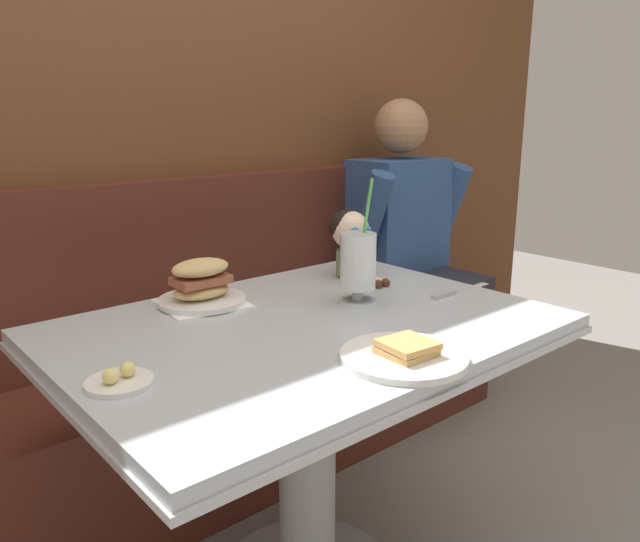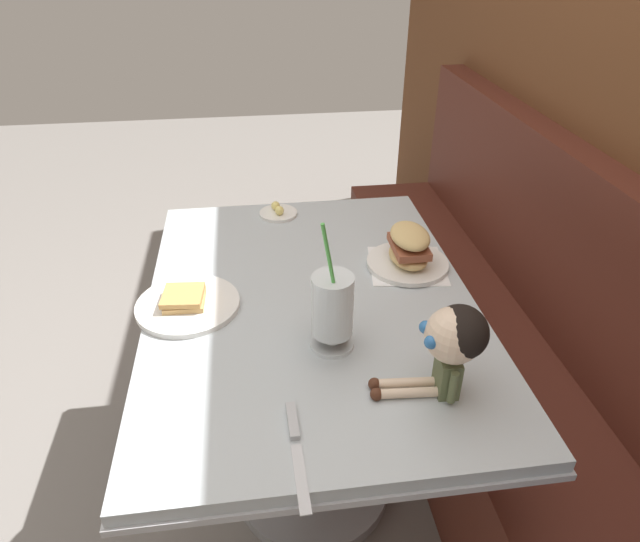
{
  "view_description": "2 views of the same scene",
  "coord_description": "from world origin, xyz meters",
  "px_view_note": "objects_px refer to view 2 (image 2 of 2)",
  "views": [
    {
      "loc": [
        -0.85,
        -0.86,
        1.21
      ],
      "look_at": [
        0.04,
        0.18,
        0.85
      ],
      "focal_mm": 34.61,
      "sensor_mm": 36.0,
      "label": 1
    },
    {
      "loc": [
        1.11,
        0.05,
        1.53
      ],
      "look_at": [
        0.01,
        0.2,
        0.82
      ],
      "focal_mm": 30.96,
      "sensor_mm": 36.0,
      "label": 2
    }
  ],
  "objects_px": {
    "sandwich_plate": "(408,251)",
    "butter_knife": "(295,435)",
    "toast_plate": "(187,303)",
    "milkshake_glass": "(332,309)",
    "butter_saucer": "(278,212)",
    "seated_doll": "(453,340)"
  },
  "relations": [
    {
      "from": "milkshake_glass",
      "to": "sandwich_plate",
      "type": "relative_size",
      "value": 1.4
    },
    {
      "from": "milkshake_glass",
      "to": "butter_knife",
      "type": "height_order",
      "value": "milkshake_glass"
    },
    {
      "from": "butter_saucer",
      "to": "sandwich_plate",
      "type": "bearing_deg",
      "value": 42.53
    },
    {
      "from": "sandwich_plate",
      "to": "butter_saucer",
      "type": "bearing_deg",
      "value": -137.47
    },
    {
      "from": "sandwich_plate",
      "to": "butter_knife",
      "type": "bearing_deg",
      "value": -33.34
    },
    {
      "from": "butter_saucer",
      "to": "seated_doll",
      "type": "bearing_deg",
      "value": 18.62
    },
    {
      "from": "milkshake_glass",
      "to": "seated_doll",
      "type": "distance_m",
      "value": 0.26
    },
    {
      "from": "sandwich_plate",
      "to": "butter_knife",
      "type": "height_order",
      "value": "sandwich_plate"
    },
    {
      "from": "butter_saucer",
      "to": "butter_knife",
      "type": "relative_size",
      "value": 0.51
    },
    {
      "from": "toast_plate",
      "to": "butter_saucer",
      "type": "xyz_separation_m",
      "value": [
        -0.47,
        0.25,
        -0.0
      ]
    },
    {
      "from": "sandwich_plate",
      "to": "butter_saucer",
      "type": "xyz_separation_m",
      "value": [
        -0.35,
        -0.33,
        -0.04
      ]
    },
    {
      "from": "milkshake_glass",
      "to": "butter_saucer",
      "type": "relative_size",
      "value": 2.63
    },
    {
      "from": "milkshake_glass",
      "to": "sandwich_plate",
      "type": "height_order",
      "value": "milkshake_glass"
    },
    {
      "from": "butter_saucer",
      "to": "butter_knife",
      "type": "bearing_deg",
      "value": -2.08
    },
    {
      "from": "toast_plate",
      "to": "butter_knife",
      "type": "relative_size",
      "value": 1.06
    },
    {
      "from": "butter_knife",
      "to": "seated_doll",
      "type": "bearing_deg",
      "value": 104.42
    },
    {
      "from": "sandwich_plate",
      "to": "butter_saucer",
      "type": "distance_m",
      "value": 0.48
    },
    {
      "from": "sandwich_plate",
      "to": "butter_saucer",
      "type": "relative_size",
      "value": 1.87
    },
    {
      "from": "seated_doll",
      "to": "sandwich_plate",
      "type": "bearing_deg",
      "value": 173.95
    },
    {
      "from": "sandwich_plate",
      "to": "butter_knife",
      "type": "relative_size",
      "value": 0.96
    },
    {
      "from": "butter_knife",
      "to": "butter_saucer",
      "type": "bearing_deg",
      "value": 177.92
    },
    {
      "from": "butter_knife",
      "to": "seated_doll",
      "type": "relative_size",
      "value": 1.06
    }
  ]
}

